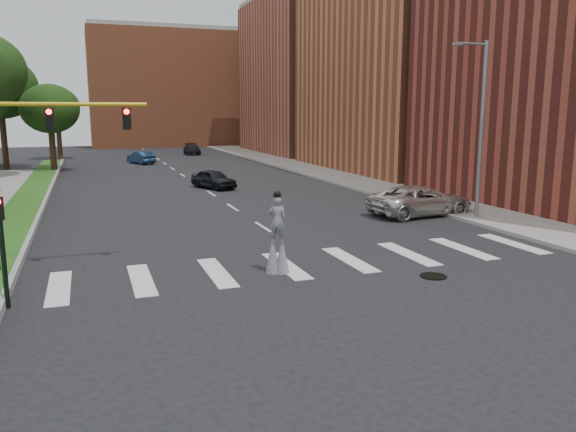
% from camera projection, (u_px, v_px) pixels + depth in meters
% --- Properties ---
extents(ground_plane, '(160.00, 160.00, 0.00)m').
position_uv_depth(ground_plane, '(329.00, 270.00, 20.01)').
color(ground_plane, black).
rests_on(ground_plane, ground).
extents(grass_median, '(2.00, 60.00, 0.25)m').
position_uv_depth(grass_median, '(28.00, 201.00, 34.68)').
color(grass_median, '#225117').
rests_on(grass_median, ground).
extents(median_curb, '(0.20, 60.00, 0.28)m').
position_uv_depth(median_curb, '(46.00, 199.00, 35.02)').
color(median_curb, gray).
rests_on(median_curb, ground).
extents(sidewalk_right, '(5.00, 90.00, 0.18)m').
position_uv_depth(sidewalk_right, '(345.00, 177.00, 47.28)').
color(sidewalk_right, gray).
rests_on(sidewalk_right, ground).
extents(manhole, '(0.90, 0.90, 0.04)m').
position_uv_depth(manhole, '(433.00, 276.00, 19.15)').
color(manhole, black).
rests_on(manhole, ground).
extents(building_mid, '(16.00, 22.00, 24.00)m').
position_uv_depth(building_mid, '(416.00, 42.00, 52.86)').
color(building_mid, '#B65D39').
rests_on(building_mid, ground).
extents(building_far, '(16.00, 22.00, 20.00)m').
position_uv_depth(building_far, '(317.00, 78.00, 75.44)').
color(building_far, '#AE5740').
rests_on(building_far, ground).
extents(building_backdrop, '(26.00, 14.00, 18.00)m').
position_uv_depth(building_backdrop, '(172.00, 90.00, 92.52)').
color(building_backdrop, '#B65D39').
rests_on(building_backdrop, ground).
extents(streetlight, '(2.05, 0.20, 9.00)m').
position_uv_depth(streetlight, '(480.00, 125.00, 28.28)').
color(streetlight, slate).
rests_on(streetlight, ground).
extents(traffic_signal, '(5.30, 0.23, 6.20)m').
position_uv_depth(traffic_signal, '(27.00, 154.00, 18.78)').
color(traffic_signal, black).
rests_on(traffic_signal, ground).
extents(secondary_signal, '(0.25, 0.21, 3.23)m').
position_uv_depth(secondary_signal, '(2.00, 242.00, 15.77)').
color(secondary_signal, black).
rests_on(secondary_signal, ground).
extents(stilt_performer, '(0.81, 0.65, 2.90)m').
position_uv_depth(stilt_performer, '(277.00, 241.00, 19.43)').
color(stilt_performer, black).
rests_on(stilt_performer, ground).
extents(suv_crossing, '(6.08, 3.29, 1.62)m').
position_uv_depth(suv_crossing, '(420.00, 200.00, 30.39)').
color(suv_crossing, beige).
rests_on(suv_crossing, ground).
extents(car_near, '(3.11, 4.36, 1.38)m').
position_uv_depth(car_near, '(214.00, 179.00, 40.95)').
color(car_near, black).
rests_on(car_near, ground).
extents(car_mid, '(2.87, 4.39, 1.37)m').
position_uv_depth(car_mid, '(141.00, 157.00, 60.29)').
color(car_mid, navy).
rests_on(car_mid, ground).
extents(car_far, '(2.37, 4.99, 1.40)m').
position_uv_depth(car_far, '(192.00, 149.00, 73.43)').
color(car_far, black).
rests_on(car_far, ground).
extents(tree_6, '(5.24, 5.24, 8.02)m').
position_uv_depth(tree_6, '(50.00, 109.00, 51.03)').
color(tree_6, black).
rests_on(tree_6, ground).
extents(tree_7, '(5.06, 5.06, 8.29)m').
position_uv_depth(tree_7, '(57.00, 107.00, 64.39)').
color(tree_7, black).
rests_on(tree_7, ground).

